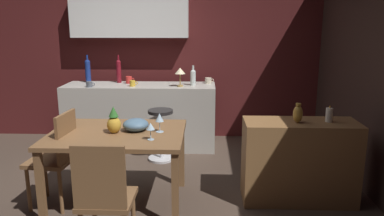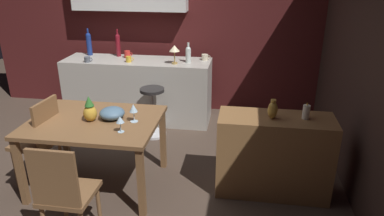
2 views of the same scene
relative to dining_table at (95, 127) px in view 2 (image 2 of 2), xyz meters
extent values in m
plane|color=#47382D|center=(0.03, 0.21, -0.66)|extent=(9.00, 9.00, 0.00)
cube|color=#4C1919|center=(0.03, 2.31, 0.64)|extent=(5.20, 0.10, 2.60)
cube|color=#33231E|center=(2.58, 0.51, 0.64)|extent=(0.10, 4.40, 2.60)
cube|color=brown|center=(0.00, 0.00, 0.06)|extent=(1.27, 0.96, 0.04)
cube|color=brown|center=(-0.59, 0.43, -0.31)|extent=(0.06, 0.06, 0.70)
cube|color=brown|center=(0.59, 0.43, -0.31)|extent=(0.06, 0.06, 0.70)
cube|color=brown|center=(-0.59, -0.43, -0.31)|extent=(0.06, 0.06, 0.70)
cube|color=brown|center=(0.59, -0.43, -0.31)|extent=(0.06, 0.06, 0.70)
cube|color=#B2ADA3|center=(-0.08, 1.73, -0.21)|extent=(2.10, 0.60, 0.90)
cube|color=olive|center=(1.77, 0.15, -0.25)|extent=(1.10, 0.44, 0.82)
cube|color=brown|center=(-0.64, -0.05, -0.20)|extent=(0.44, 0.44, 0.04)
cube|color=brown|center=(-0.47, -0.07, 0.04)|extent=(0.07, 0.38, 0.48)
cylinder|color=brown|center=(-0.82, -0.19, -0.44)|extent=(0.04, 0.04, 0.44)
cylinder|color=brown|center=(-0.79, 0.12, -0.44)|extent=(0.04, 0.04, 0.44)
cylinder|color=brown|center=(-0.50, -0.22, -0.44)|extent=(0.04, 0.04, 0.44)
cylinder|color=brown|center=(-0.47, 0.09, -0.44)|extent=(0.04, 0.04, 0.44)
cube|color=brown|center=(0.10, -0.80, -0.21)|extent=(0.40, 0.40, 0.04)
cube|color=brown|center=(0.10, -0.98, 0.04)|extent=(0.38, 0.03, 0.49)
cylinder|color=brown|center=(-0.06, -0.64, -0.44)|extent=(0.04, 0.04, 0.43)
cylinder|color=brown|center=(0.26, -0.64, -0.44)|extent=(0.04, 0.04, 0.43)
cylinder|color=#262323|center=(0.27, 1.21, -0.01)|extent=(0.32, 0.32, 0.04)
cylinder|color=silver|center=(0.27, 1.21, -0.33)|extent=(0.04, 0.04, 0.63)
cylinder|color=silver|center=(0.27, 1.21, -0.64)|extent=(0.34, 0.34, 0.03)
cylinder|color=silver|center=(0.41, 0.02, 0.09)|extent=(0.07, 0.07, 0.00)
cylinder|color=silver|center=(0.41, 0.02, 0.14)|extent=(0.01, 0.01, 0.10)
cone|color=silver|center=(0.41, 0.02, 0.23)|extent=(0.08, 0.08, 0.08)
cylinder|color=silver|center=(0.36, -0.22, 0.09)|extent=(0.06, 0.06, 0.00)
cylinder|color=silver|center=(0.36, -0.22, 0.13)|extent=(0.01, 0.01, 0.09)
cone|color=silver|center=(0.36, -0.22, 0.21)|extent=(0.08, 0.08, 0.06)
ellipsoid|color=gold|center=(-0.02, -0.03, 0.16)|extent=(0.13, 0.13, 0.16)
cone|color=#2D6B28|center=(-0.02, -0.03, 0.29)|extent=(0.09, 0.09, 0.10)
ellipsoid|color=slate|center=(0.17, 0.06, 0.14)|extent=(0.25, 0.25, 0.12)
cylinder|color=navy|center=(-0.85, 1.92, 0.39)|extent=(0.08, 0.08, 0.29)
sphere|color=navy|center=(-0.85, 1.92, 0.53)|extent=(0.08, 0.08, 0.08)
cylinder|color=navy|center=(-0.85, 1.92, 0.60)|extent=(0.03, 0.03, 0.08)
cylinder|color=silver|center=(0.67, 1.72, 0.33)|extent=(0.07, 0.07, 0.18)
sphere|color=silver|center=(0.67, 1.72, 0.42)|extent=(0.07, 0.07, 0.07)
cylinder|color=silver|center=(0.67, 1.72, 0.48)|extent=(0.03, 0.03, 0.07)
cylinder|color=maroon|center=(-0.40, 1.91, 0.39)|extent=(0.07, 0.07, 0.29)
sphere|color=maroon|center=(-0.40, 1.91, 0.53)|extent=(0.07, 0.07, 0.07)
cylinder|color=maroon|center=(-0.40, 1.91, 0.60)|extent=(0.03, 0.03, 0.09)
cylinder|color=beige|center=(0.88, 1.89, 0.28)|extent=(0.09, 0.09, 0.08)
torus|color=beige|center=(0.94, 1.89, 0.29)|extent=(0.05, 0.01, 0.05)
cylinder|color=#515660|center=(-0.72, 1.52, 0.28)|extent=(0.08, 0.08, 0.08)
torus|color=#515660|center=(-0.66, 1.52, 0.28)|extent=(0.05, 0.01, 0.05)
cylinder|color=gold|center=(-0.15, 1.61, 0.28)|extent=(0.08, 0.08, 0.08)
torus|color=gold|center=(-0.10, 1.61, 0.29)|extent=(0.05, 0.01, 0.05)
cylinder|color=red|center=(-0.25, 1.84, 0.29)|extent=(0.09, 0.09, 0.10)
torus|color=red|center=(-0.20, 1.84, 0.30)|extent=(0.05, 0.01, 0.05)
cylinder|color=#A58447|center=(0.50, 1.61, 0.25)|extent=(0.08, 0.08, 0.02)
cylinder|color=#A58447|center=(0.50, 1.61, 0.34)|extent=(0.02, 0.02, 0.16)
cone|color=beige|center=(0.50, 1.61, 0.46)|extent=(0.14, 0.14, 0.08)
cylinder|color=white|center=(2.03, 0.16, 0.23)|extent=(0.07, 0.07, 0.13)
ellipsoid|color=yellow|center=(2.03, 0.16, 0.31)|extent=(0.01, 0.01, 0.03)
ellipsoid|color=#B78C38|center=(1.72, 0.11, 0.25)|extent=(0.09, 0.09, 0.17)
cylinder|color=#B78C38|center=(1.72, 0.11, 0.34)|extent=(0.05, 0.05, 0.02)
camera|label=1|loc=(0.84, -3.39, 1.12)|focal=35.10mm
camera|label=2|loc=(1.44, -3.03, 1.52)|focal=33.33mm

